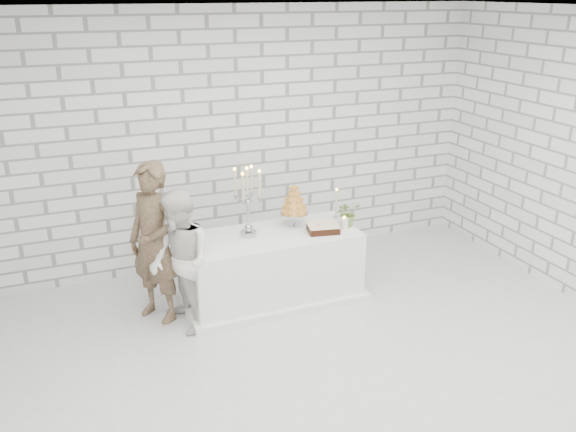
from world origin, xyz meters
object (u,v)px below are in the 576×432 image
(cake_table, at_px, (272,267))
(candelabra, at_px, (248,202))
(groom, at_px, (154,243))
(bride, at_px, (180,262))
(croquembouche, at_px, (294,205))

(cake_table, relative_size, candelabra, 2.43)
(groom, bearing_deg, candelabra, 51.94)
(cake_table, bearing_deg, candelabra, 166.67)
(bride, bearing_deg, groom, -158.03)
(candelabra, bearing_deg, bride, -159.77)
(groom, xyz_separation_m, bride, (0.18, -0.30, -0.11))
(groom, height_order, bride, groom)
(bride, bearing_deg, candelabra, 101.26)
(groom, height_order, croquembouche, groom)
(bride, bearing_deg, croquembouche, 96.73)
(groom, bearing_deg, croquembouche, 55.54)
(groom, xyz_separation_m, croquembouche, (1.51, 0.07, 0.17))
(bride, distance_m, candelabra, 0.93)
(bride, bearing_deg, cake_table, 93.78)
(cake_table, xyz_separation_m, bride, (-1.02, -0.23, 0.33))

